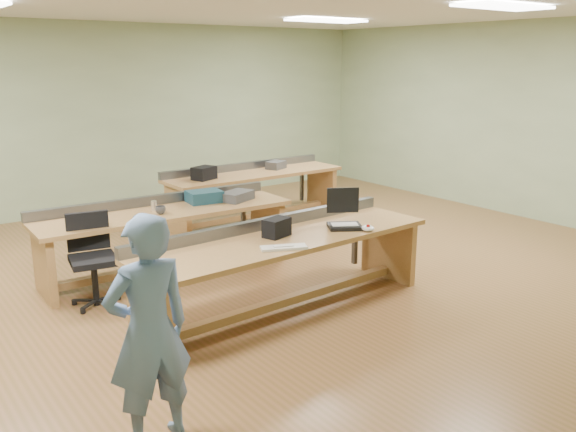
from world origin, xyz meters
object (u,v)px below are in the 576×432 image
(workbench_front, at_px, (285,255))
(parts_bin_grey, at_px, (237,196))
(camera_bag, at_px, (277,227))
(parts_bin_teal, at_px, (204,197))
(drinks_can, at_px, (154,206))
(workbench_back, at_px, (254,185))
(workbench_mid, at_px, (165,226))
(mug, at_px, (161,210))
(person, at_px, (149,332))
(task_chair, at_px, (94,272))
(laptop_base, at_px, (345,226))

(workbench_front, bearing_deg, parts_bin_grey, 71.55)
(parts_bin_grey, bearing_deg, camera_bag, -108.12)
(parts_bin_teal, height_order, drinks_can, parts_bin_teal)
(workbench_front, relative_size, workbench_back, 1.11)
(workbench_mid, relative_size, drinks_can, 25.83)
(workbench_front, height_order, camera_bag, camera_bag)
(workbench_front, bearing_deg, camera_bag, 143.59)
(mug, bearing_deg, person, -116.20)
(drinks_can, bearing_deg, workbench_front, -71.14)
(parts_bin_teal, bearing_deg, workbench_mid, -173.18)
(workbench_front, bearing_deg, mug, 108.18)
(task_chair, height_order, mug, task_chair)
(camera_bag, bearing_deg, workbench_front, -50.45)
(camera_bag, bearing_deg, workbench_back, 43.49)
(person, distance_m, mug, 3.10)
(person, xyz_separation_m, drinks_can, (1.37, 2.96, 0.04))
(parts_bin_grey, height_order, drinks_can, drinks_can)
(person, height_order, parts_bin_teal, person)
(person, distance_m, laptop_base, 2.86)
(parts_bin_grey, relative_size, drinks_can, 3.52)
(workbench_back, bearing_deg, parts_bin_grey, -130.17)
(person, distance_m, camera_bag, 2.29)
(workbench_front, height_order, parts_bin_teal, parts_bin_teal)
(workbench_mid, xyz_separation_m, parts_bin_grey, (0.91, -0.08, 0.25))
(person, height_order, mug, person)
(workbench_mid, bearing_deg, mug, -125.55)
(mug, relative_size, drinks_can, 0.99)
(parts_bin_teal, distance_m, drinks_can, 0.67)
(workbench_mid, xyz_separation_m, laptop_base, (1.13, -1.80, 0.21))
(workbench_back, relative_size, parts_bin_teal, 7.18)
(drinks_can, bearing_deg, task_chair, -152.21)
(task_chair, bearing_deg, workbench_back, 40.11)
(parts_bin_grey, bearing_deg, parts_bin_teal, 157.68)
(person, height_order, laptop_base, person)
(workbench_mid, height_order, drinks_can, drinks_can)
(camera_bag, relative_size, drinks_can, 2.30)
(camera_bag, xyz_separation_m, parts_bin_grey, (0.51, 1.56, -0.03))
(person, height_order, task_chair, person)
(camera_bag, relative_size, task_chair, 0.28)
(workbench_back, height_order, task_chair, task_chair)
(parts_bin_teal, xyz_separation_m, drinks_can, (-0.67, -0.04, -0.01))
(task_chair, relative_size, mug, 8.16)
(workbench_front, bearing_deg, laptop_base, -12.94)
(workbench_front, xyz_separation_m, task_chair, (-1.47, 1.24, -0.22))
(laptop_base, relative_size, drinks_can, 2.89)
(camera_bag, xyz_separation_m, drinks_can, (-0.52, 1.67, -0.03))
(workbench_mid, relative_size, parts_bin_grey, 7.34)
(task_chair, distance_m, mug, 1.04)
(workbench_front, height_order, drinks_can, drinks_can)
(person, xyz_separation_m, parts_bin_teal, (2.04, 3.00, 0.06))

